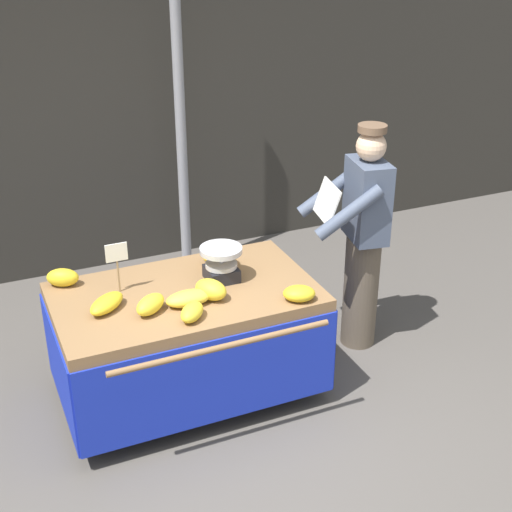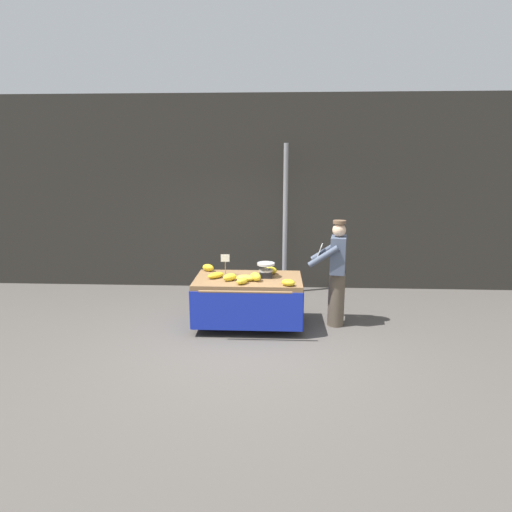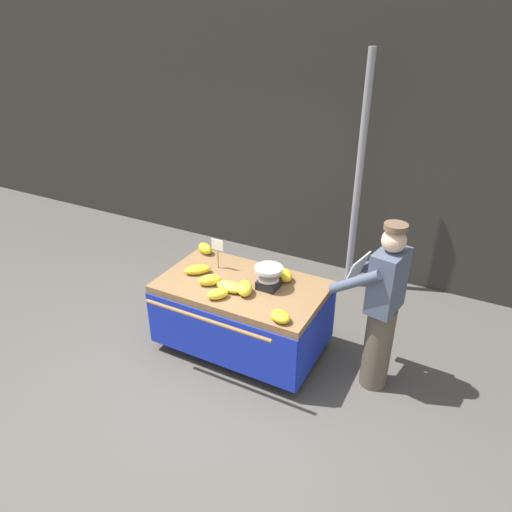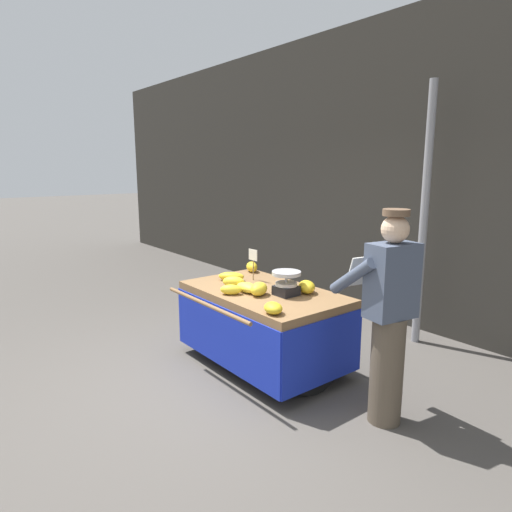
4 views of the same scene
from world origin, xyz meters
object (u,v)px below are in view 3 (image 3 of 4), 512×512
Objects in this scene: street_pole at (359,179)px; banana_bunch_1 at (205,248)px; price_sign at (217,248)px; banana_bunch_5 at (245,288)px; banana_bunch_6 at (283,275)px; banana_bunch_7 at (210,280)px; weighing_scale at (269,278)px; vendor_person at (382,308)px; banana_bunch_2 at (230,287)px; banana_bunch_4 at (198,270)px; banana_bunch_0 at (280,316)px; banana_bunch_3 at (218,294)px; banana_cart at (242,302)px.

banana_bunch_1 is at bearing -132.37° from street_pole.
price_sign reaches higher than banana_bunch_5.
banana_bunch_7 is at bearing -144.86° from banana_bunch_6.
vendor_person is (1.12, 0.06, -0.05)m from weighing_scale.
banana_bunch_2 is 0.50m from banana_bunch_4.
weighing_scale reaches higher than banana_bunch_0.
banana_bunch_1 is at bearing 130.38° from banana_bunch_3.
banana_bunch_1 is at bearing 150.55° from banana_cart.
banana_bunch_5 reaches higher than banana_bunch_7.
banana_bunch_6 is (-0.26, -1.56, -0.60)m from street_pole.
banana_bunch_4 is 0.65m from banana_bunch_5.
banana_bunch_3 is (-0.07, -0.35, 0.27)m from banana_cart.
banana_bunch_0 is at bearing -14.33° from banana_bunch_7.
banana_bunch_4 is at bearing -176.30° from banana_cart.
banana_cart is at bearing 128.55° from banana_bunch_5.
street_pole reaches higher than weighing_scale.
banana_cart is 7.20× the size of banana_bunch_6.
banana_bunch_7 reaches higher than banana_bunch_0.
banana_bunch_5 reaches higher than banana_cart.
weighing_scale is 1.24× the size of banana_bunch_5.
weighing_scale reaches higher than banana_cart.
banana_bunch_5 is at bearing -126.02° from weighing_scale.
price_sign is (-0.66, 0.11, 0.13)m from weighing_scale.
banana_bunch_7 is at bearing -113.79° from street_pole.
banana_cart is 0.35m from banana_bunch_5.
price_sign is 1.47× the size of banana_bunch_7.
vendor_person is (0.77, 0.52, 0.02)m from banana_bunch_0.
banana_bunch_4 is at bearing -122.82° from price_sign.
banana_bunch_2 reaches higher than banana_cart.
banana_bunch_1 is at bearing 139.46° from banana_bunch_2.
banana_bunch_0 is 0.69m from banana_bunch_3.
vendor_person is (1.78, -0.05, -0.18)m from price_sign.
banana_bunch_1 is (-1.30, -1.43, -0.60)m from street_pole.
vendor_person is (1.91, 0.15, 0.02)m from banana_bunch_4.
banana_bunch_4 is (-0.13, -0.20, -0.20)m from price_sign.
banana_bunch_1 is at bearing 144.29° from price_sign.
banana_bunch_0 is 0.12× the size of vendor_person.
weighing_scale is at bearing 11.94° from banana_cart.
weighing_scale reaches higher than banana_bunch_6.
banana_cart is at bearing 31.56° from banana_bunch_7.
banana_bunch_2 is 1.23× the size of banana_bunch_6.
banana_bunch_2 is at bearing -107.65° from street_pole.
banana_bunch_3 is at bearing -162.38° from vendor_person.
banana_bunch_4 is at bearing 169.24° from banana_bunch_5.
banana_bunch_7 is (-0.21, 0.18, 0.01)m from banana_bunch_3.
banana_bunch_3 is (0.63, -0.74, -0.01)m from banana_bunch_1.
banana_bunch_0 is at bearing -29.37° from price_sign.
banana_cart is at bearing -23.59° from price_sign.
banana_bunch_7 is at bearing -148.44° from banana_cart.
vendor_person is (1.43, 0.29, 0.02)m from banana_bunch_2.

